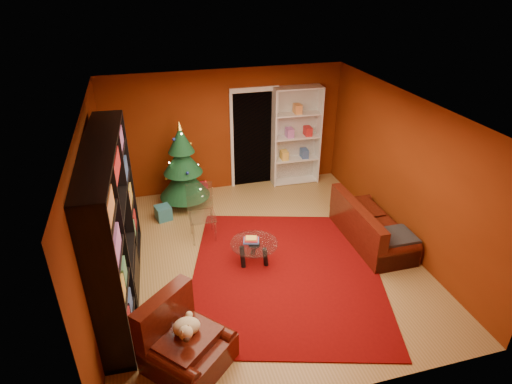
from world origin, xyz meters
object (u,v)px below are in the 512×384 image
object	(u,v)px
gift_box_teal	(163,213)
coffee_table	(254,253)
dog	(186,327)
gift_box_red	(202,188)
armchair	(188,342)
rug	(286,273)
christmas_tree	(183,166)
white_bookshelf	(296,137)
media_unit	(112,225)
acrylic_chair	(202,216)
sofa	(373,222)

from	to	relation	value
gift_box_teal	coffee_table	distance (m)	2.26
dog	gift_box_red	bearing A→B (deg)	36.48
armchair	rug	bearing A→B (deg)	-4.41
christmas_tree	white_bookshelf	distance (m)	2.57
rug	christmas_tree	xyz separation A→B (m)	(-1.28, 2.68, 0.87)
gift_box_red	coffee_table	distance (m)	2.75
coffee_table	white_bookshelf	bearing A→B (deg)	58.08
dog	media_unit	bearing A→B (deg)	74.70
rug	acrylic_chair	bearing A→B (deg)	129.37
gift_box_red	acrylic_chair	world-z (taller)	acrylic_chair
white_bookshelf	dog	distance (m)	5.33
media_unit	white_bookshelf	size ratio (longest dim) A/B	1.38
acrylic_chair	coffee_table	bearing A→B (deg)	-53.01
media_unit	christmas_tree	distance (m)	2.73
rug	sofa	distance (m)	1.88
rug	gift_box_red	size ratio (longest dim) A/B	15.95
white_bookshelf	sofa	size ratio (longest dim) A/B	1.24
armchair	acrylic_chair	xyz separation A→B (m)	(0.60, 2.73, 0.08)
coffee_table	gift_box_red	bearing A→B (deg)	99.33
gift_box_teal	white_bookshelf	world-z (taller)	white_bookshelf
white_bookshelf	gift_box_teal	bearing A→B (deg)	-161.75
dog	white_bookshelf	bearing A→B (deg)	13.34
sofa	white_bookshelf	bearing A→B (deg)	11.40
gift_box_red	coffee_table	bearing A→B (deg)	-80.67
christmas_tree	sofa	size ratio (longest dim) A/B	1.00
coffee_table	acrylic_chair	xyz separation A→B (m)	(-0.70, 0.95, 0.25)
sofa	coffee_table	xyz separation A→B (m)	(-2.19, -0.08, -0.18)
media_unit	christmas_tree	size ratio (longest dim) A/B	1.70
gift_box_teal	gift_box_red	distance (m)	1.27
armchair	acrylic_chair	bearing A→B (deg)	34.99
gift_box_red	coffee_table	world-z (taller)	coffee_table
white_bookshelf	coffee_table	distance (m)	3.29
rug	white_bookshelf	world-z (taller)	white_bookshelf
rug	coffee_table	bearing A→B (deg)	135.56
gift_box_teal	christmas_tree	bearing A→B (deg)	43.14
christmas_tree	acrylic_chair	world-z (taller)	christmas_tree
sofa	media_unit	bearing A→B (deg)	93.17
rug	acrylic_chair	size ratio (longest dim) A/B	3.80
sofa	coffee_table	world-z (taller)	sofa
rug	armchair	size ratio (longest dim) A/B	3.60
white_bookshelf	dog	size ratio (longest dim) A/B	5.60
gift_box_red	armchair	world-z (taller)	armchair
gift_box_teal	dog	xyz separation A→B (m)	(0.04, -3.51, 0.42)
rug	coffee_table	size ratio (longest dim) A/B	4.46
gift_box_red	white_bookshelf	bearing A→B (deg)	-0.54
christmas_tree	coffee_table	xyz separation A→B (m)	(0.86, -2.27, -0.67)
christmas_tree	dog	distance (m)	4.01
coffee_table	christmas_tree	bearing A→B (deg)	110.67
media_unit	armchair	xyz separation A→B (m)	(0.80, -1.63, -0.80)
christmas_tree	gift_box_teal	xyz separation A→B (m)	(-0.49, -0.46, -0.74)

